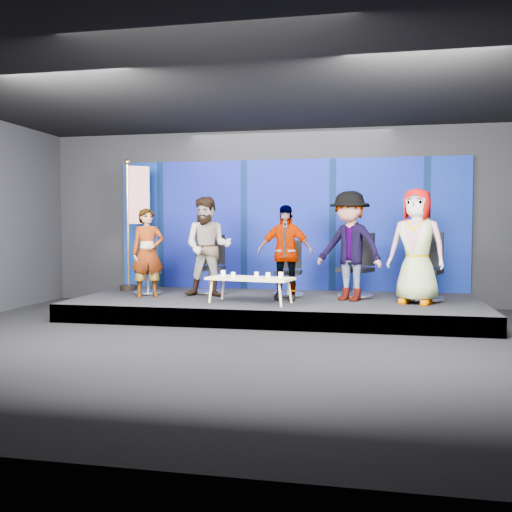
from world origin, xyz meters
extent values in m
plane|color=black|center=(0.00, 0.00, 0.00)|extent=(10.00, 10.00, 0.00)
cube|color=black|center=(0.00, 4.00, 1.75)|extent=(10.00, 0.02, 3.50)
cube|color=black|center=(0.00, -4.00, 1.75)|extent=(10.00, 0.02, 3.50)
cube|color=black|center=(0.00, 0.00, 3.50)|extent=(10.00, 8.00, 0.02)
cube|color=black|center=(0.00, 2.50, 0.15)|extent=(7.00, 3.00, 0.30)
cube|color=navy|center=(0.00, 3.95, 1.60)|extent=(7.00, 0.08, 2.60)
cylinder|color=silver|center=(-2.46, 2.65, 0.33)|extent=(0.76, 0.76, 0.06)
cylinder|color=silver|center=(-2.46, 2.65, 0.54)|extent=(0.06, 0.06, 0.37)
cube|color=black|center=(-2.46, 2.65, 0.72)|extent=(0.61, 0.61, 0.06)
cube|color=black|center=(-2.57, 2.84, 1.03)|extent=(0.37, 0.24, 0.51)
imported|color=black|center=(-2.29, 2.23, 1.10)|extent=(0.69, 0.62, 1.59)
cylinder|color=silver|center=(-1.33, 2.93, 0.33)|extent=(0.66, 0.66, 0.06)
cylinder|color=silver|center=(-1.33, 2.93, 0.57)|extent=(0.07, 0.07, 0.42)
cube|color=black|center=(-1.33, 2.93, 0.78)|extent=(0.53, 0.53, 0.07)
cube|color=black|center=(-1.34, 3.18, 1.12)|extent=(0.46, 0.08, 0.57)
imported|color=black|center=(-1.24, 2.49, 1.20)|extent=(0.91, 0.73, 1.80)
cylinder|color=silver|center=(0.18, 2.81, 0.33)|extent=(0.57, 0.57, 0.06)
cylinder|color=silver|center=(0.18, 2.81, 0.55)|extent=(0.07, 0.07, 0.38)
cube|color=black|center=(0.18, 2.81, 0.74)|extent=(0.46, 0.46, 0.07)
cube|color=black|center=(0.18, 3.04, 1.05)|extent=(0.42, 0.05, 0.52)
imported|color=black|center=(0.18, 2.36, 1.12)|extent=(0.96, 0.40, 1.64)
cylinder|color=silver|center=(1.36, 2.88, 0.33)|extent=(0.87, 0.87, 0.06)
cylinder|color=silver|center=(1.36, 2.88, 0.58)|extent=(0.08, 0.08, 0.43)
cube|color=black|center=(1.36, 2.88, 0.80)|extent=(0.70, 0.70, 0.08)
cube|color=black|center=(1.48, 3.11, 1.16)|extent=(0.45, 0.26, 0.60)
imported|color=black|center=(1.28, 2.44, 1.23)|extent=(1.39, 1.17, 1.87)
cylinder|color=silver|center=(2.54, 2.66, 0.33)|extent=(0.84, 0.84, 0.07)
cylinder|color=silver|center=(2.54, 2.66, 0.58)|extent=(0.08, 0.08, 0.44)
cube|color=black|center=(2.54, 2.66, 0.80)|extent=(0.67, 0.67, 0.08)
cube|color=black|center=(2.63, 2.91, 1.17)|extent=(0.47, 0.21, 0.60)
imported|color=black|center=(2.37, 2.24, 1.24)|extent=(1.07, 0.88, 1.89)
cube|color=tan|center=(-0.32, 1.78, 0.71)|extent=(1.49, 0.86, 0.04)
cylinder|color=tan|center=(-0.96, 1.68, 0.49)|extent=(0.04, 0.04, 0.39)
cylinder|color=tan|center=(-0.87, 2.13, 0.49)|extent=(0.04, 0.04, 0.39)
cylinder|color=tan|center=(0.24, 1.43, 0.49)|extent=(0.04, 0.04, 0.39)
cylinder|color=tan|center=(0.33, 1.89, 0.49)|extent=(0.04, 0.04, 0.39)
cylinder|color=silver|center=(-0.81, 1.92, 0.78)|extent=(0.08, 0.08, 0.10)
cylinder|color=silver|center=(-0.60, 1.74, 0.77)|extent=(0.07, 0.07, 0.08)
cylinder|color=silver|center=(-0.22, 1.83, 0.77)|extent=(0.07, 0.07, 0.09)
cylinder|color=silver|center=(0.00, 1.69, 0.77)|extent=(0.08, 0.08, 0.09)
cylinder|color=silver|center=(0.19, 1.78, 0.78)|extent=(0.08, 0.08, 0.09)
cylinder|color=black|center=(-3.06, 3.12, 0.35)|extent=(0.34, 0.34, 0.11)
cylinder|color=gold|center=(-3.06, 3.12, 1.59)|extent=(0.05, 0.05, 2.37)
sphere|color=gold|center=(-3.06, 3.12, 2.83)|extent=(0.12, 0.12, 0.12)
cube|color=#B0141F|center=(-2.86, 3.22, 2.18)|extent=(0.38, 0.27, 1.13)
camera|label=1|loc=(1.61, -7.39, 1.57)|focal=40.00mm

